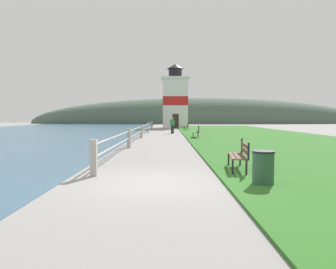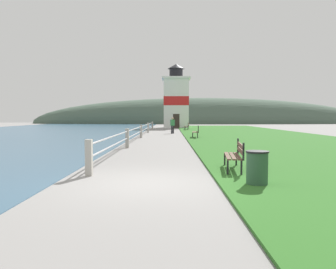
% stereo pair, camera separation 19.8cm
% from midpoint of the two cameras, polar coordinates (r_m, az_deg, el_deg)
% --- Properties ---
extents(ground_plane, '(160.00, 160.00, 0.00)m').
position_cam_midpoint_polar(ground_plane, '(8.18, -3.62, -8.48)').
color(ground_plane, gray).
extents(grass_verge, '(12.00, 58.94, 0.06)m').
position_cam_midpoint_polar(grass_verge, '(28.62, 14.60, -0.18)').
color(grass_verge, '#2D6623').
rests_on(grass_verge, ground_plane).
extents(seawall_railing, '(0.18, 32.58, 1.02)m').
position_cam_midpoint_polar(seawall_railing, '(25.31, -4.97, 0.80)').
color(seawall_railing, '#A8A399').
rests_on(seawall_railing, ground_plane).
extents(park_bench_near, '(0.68, 1.82, 0.94)m').
position_cam_midpoint_polar(park_bench_near, '(10.01, 11.77, -3.28)').
color(park_bench_near, brown).
rests_on(park_bench_near, ground_plane).
extents(park_bench_midway, '(0.61, 1.83, 0.94)m').
position_cam_midpoint_polar(park_bench_midway, '(24.90, 4.72, 0.60)').
color(park_bench_midway, brown).
rests_on(park_bench_midway, ground_plane).
extents(park_bench_far, '(0.69, 1.96, 0.94)m').
position_cam_midpoint_polar(park_bench_far, '(39.37, 3.06, 1.54)').
color(park_bench_far, brown).
rests_on(park_bench_far, ground_plane).
extents(lighthouse, '(4.06, 4.06, 9.23)m').
position_cam_midpoint_polar(lighthouse, '(47.86, 1.06, 6.04)').
color(lighthouse, white).
rests_on(lighthouse, ground_plane).
extents(person_strolling, '(0.44, 0.37, 1.57)m').
position_cam_midpoint_polar(person_strolling, '(31.57, 0.50, 1.72)').
color(person_strolling, '#28282D').
rests_on(person_strolling, ground_plane).
extents(trash_bin, '(0.54, 0.54, 0.84)m').
position_cam_midpoint_polar(trash_bin, '(8.05, 15.48, -5.71)').
color(trash_bin, '#2D5138').
rests_on(trash_bin, ground_plane).
extents(distant_hillside, '(80.00, 16.00, 12.00)m').
position_cam_midpoint_polar(distant_hillside, '(77.67, 5.46, 1.93)').
color(distant_hillside, '#475B4C').
rests_on(distant_hillside, ground_plane).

